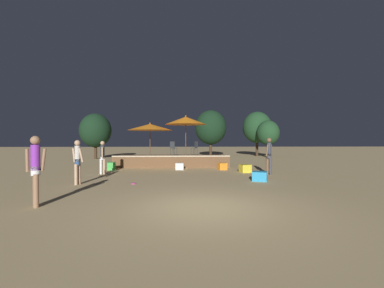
% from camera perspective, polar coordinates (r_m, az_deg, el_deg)
% --- Properties ---
extents(ground_plane, '(120.00, 120.00, 0.00)m').
position_cam_1_polar(ground_plane, '(6.98, 2.60, -13.94)').
color(ground_plane, tan).
extents(wooden_deck, '(7.54, 2.47, 0.79)m').
position_cam_1_polar(wooden_deck, '(17.70, -4.45, -3.74)').
color(wooden_deck, brown).
rests_on(wooden_deck, ground).
extents(patio_umbrella_0, '(2.92, 2.92, 2.90)m').
position_cam_1_polar(patio_umbrella_0, '(16.82, -9.31, 3.72)').
color(patio_umbrella_0, brown).
rests_on(patio_umbrella_0, ground).
extents(patio_umbrella_1, '(2.65, 2.65, 3.37)m').
position_cam_1_polar(patio_umbrella_1, '(16.59, -1.40, 5.22)').
color(patio_umbrella_1, brown).
rests_on(patio_umbrella_1, ground).
extents(cube_seat_0, '(0.52, 0.52, 0.40)m').
position_cam_1_polar(cube_seat_0, '(15.51, -2.73, -4.97)').
color(cube_seat_0, white).
rests_on(cube_seat_0, ground).
extents(cube_seat_1, '(0.78, 0.78, 0.41)m').
position_cam_1_polar(cube_seat_1, '(11.69, 14.80, -6.92)').
color(cube_seat_1, '#2D9EDB').
rests_on(cube_seat_1, ground).
extents(cube_seat_2, '(0.63, 0.63, 0.43)m').
position_cam_1_polar(cube_seat_2, '(14.51, 11.72, -5.34)').
color(cube_seat_2, yellow).
rests_on(cube_seat_2, ground).
extents(cube_seat_3, '(0.58, 0.58, 0.41)m').
position_cam_1_polar(cube_seat_3, '(15.58, 6.72, -4.94)').
color(cube_seat_3, orange).
rests_on(cube_seat_3, ground).
extents(cube_seat_4, '(0.55, 0.55, 0.46)m').
position_cam_1_polar(cube_seat_4, '(16.06, -17.44, -4.70)').
color(cube_seat_4, '#4CC651').
rests_on(cube_seat_4, ground).
extents(person_0, '(0.45, 0.34, 1.90)m').
position_cam_1_polar(person_0, '(8.04, -31.43, -4.37)').
color(person_0, '#997051').
rests_on(person_0, ground).
extents(person_1, '(0.29, 0.44, 1.73)m').
position_cam_1_polar(person_1, '(14.21, -19.26, -2.55)').
color(person_1, tan).
rests_on(person_1, ground).
extents(person_2, '(0.53, 0.29, 1.78)m').
position_cam_1_polar(person_2, '(11.26, -24.09, -3.29)').
color(person_2, tan).
rests_on(person_2, ground).
extents(person_3, '(0.46, 0.42, 1.90)m').
position_cam_1_polar(person_3, '(13.76, 16.73, -2.13)').
color(person_3, '#3F3F47').
rests_on(person_3, ground).
extents(bistro_chair_0, '(0.47, 0.47, 0.90)m').
position_cam_1_polar(bistro_chair_0, '(17.00, -4.24, -0.64)').
color(bistro_chair_0, '#2D3338').
rests_on(bistro_chair_0, wooden_deck).
extents(bistro_chair_1, '(0.46, 0.46, 0.90)m').
position_cam_1_polar(bistro_chair_1, '(17.58, 0.72, -0.58)').
color(bistro_chair_1, '#2D3338').
rests_on(bistro_chair_1, wooden_deck).
extents(frisbee_disc, '(0.22, 0.22, 0.03)m').
position_cam_1_polar(frisbee_disc, '(10.81, -12.88, -8.55)').
color(frisbee_disc, '#E54C99').
rests_on(frisbee_disc, ground).
extents(background_tree_0, '(3.12, 3.12, 4.89)m').
position_cam_1_polar(background_tree_0, '(29.08, 14.26, 3.59)').
color(background_tree_0, '#3D2B1C').
rests_on(background_tree_0, ground).
extents(background_tree_1, '(2.27, 2.27, 3.77)m').
position_cam_1_polar(background_tree_1, '(27.19, 16.54, 2.39)').
color(background_tree_1, '#3D2B1C').
rests_on(background_tree_1, ground).
extents(background_tree_2, '(3.34, 3.34, 4.97)m').
position_cam_1_polar(background_tree_2, '(27.61, 4.17, 3.68)').
color(background_tree_2, '#3D2B1C').
rests_on(background_tree_2, ground).
extents(background_tree_3, '(2.89, 2.89, 4.27)m').
position_cam_1_polar(background_tree_3, '(25.75, -20.66, 2.82)').
color(background_tree_3, '#3D2B1C').
rests_on(background_tree_3, ground).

